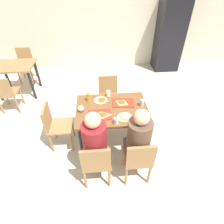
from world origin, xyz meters
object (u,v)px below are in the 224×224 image
(person_in_brown_jacket, at_px, (138,139))
(pizza_slice_b, at_px, (122,102))
(tray_red_far, at_px, (123,103))
(soda_can, at_px, (142,103))
(paper_plate_center, at_px, (101,100))
(pizza_slice_c, at_px, (102,100))
(pizza_slice_d, at_px, (126,117))
(plastic_cup_b, at_px, (116,121))
(person_in_red, at_px, (95,142))
(chair_near_left, at_px, (96,162))
(chair_left_end, at_px, (55,124))
(chair_near_right, at_px, (138,158))
(condiment_bottle, at_px, (88,97))
(background_chair_near, at_px, (6,92))
(main_table, at_px, (112,113))
(foil_bundle, at_px, (81,109))
(pizza_slice_a, at_px, (101,115))
(background_chair_far, at_px, (25,62))
(chair_far_side, at_px, (108,94))
(drink_fridge, at_px, (169,36))
(background_table, at_px, (15,70))
(paper_plate_near_edge, at_px, (125,117))
(tray_red_near, at_px, (100,115))
(plastic_cup_a, at_px, (108,93))

(person_in_brown_jacket, height_order, pizza_slice_b, person_in_brown_jacket)
(tray_red_far, height_order, soda_can, soda_can)
(paper_plate_center, distance_m, pizza_slice_c, 0.02)
(pizza_slice_d, height_order, plastic_cup_b, plastic_cup_b)
(person_in_red, distance_m, paper_plate_center, 0.91)
(chair_near_left, relative_size, person_in_red, 0.68)
(tray_red_far, xyz_separation_m, pizza_slice_c, (-0.36, 0.10, 0.01))
(tray_red_far, bearing_deg, chair_left_end, -173.74)
(chair_near_left, height_order, chair_near_right, same)
(tray_red_far, height_order, condiment_bottle, condiment_bottle)
(chair_left_end, relative_size, background_chair_near, 1.00)
(main_table, distance_m, pizza_slice_b, 0.24)
(foil_bundle, bearing_deg, pizza_slice_a, -25.87)
(pizza_slice_a, relative_size, background_chair_far, 0.28)
(chair_far_side, distance_m, person_in_red, 1.53)
(pizza_slice_c, bearing_deg, pizza_slice_b, -18.82)
(person_in_red, bearing_deg, person_in_brown_jacket, 0.00)
(chair_far_side, distance_m, paper_plate_center, 0.65)
(main_table, height_order, plastic_cup_b, plastic_cup_b)
(condiment_bottle, distance_m, drink_fridge, 3.46)
(chair_near_left, relative_size, chair_far_side, 1.00)
(main_table, height_order, background_table, same)
(chair_left_end, bearing_deg, main_table, 0.00)
(paper_plate_near_edge, bearing_deg, background_chair_far, 129.71)
(chair_near_left, xyz_separation_m, person_in_red, (-0.00, 0.14, 0.25))
(chair_left_end, height_order, person_in_red, person_in_red)
(soda_can, bearing_deg, chair_far_side, 121.99)
(chair_far_side, bearing_deg, background_table, 155.08)
(paper_plate_center, distance_m, pizza_slice_d, 0.61)
(pizza_slice_d, distance_m, drink_fridge, 3.54)
(plastic_cup_b, bearing_deg, soda_can, 39.60)
(chair_far_side, distance_m, background_chair_far, 2.73)
(chair_far_side, distance_m, person_in_brown_jacket, 1.53)
(soda_can, relative_size, background_chair_far, 0.14)
(pizza_slice_c, bearing_deg, background_chair_far, 130.51)
(drink_fridge, bearing_deg, person_in_red, -121.72)
(tray_red_near, xyz_separation_m, plastic_cup_a, (0.17, 0.51, 0.04))
(chair_near_left, distance_m, background_chair_near, 2.62)
(chair_near_left, height_order, background_chair_far, same)
(plastic_cup_a, height_order, soda_can, soda_can)
(chair_near_left, xyz_separation_m, background_table, (-1.83, 2.60, 0.13))
(person_in_red, bearing_deg, background_chair_far, 119.79)
(drink_fridge, bearing_deg, tray_red_far, -121.73)
(tray_red_near, xyz_separation_m, background_chair_near, (-1.92, 1.21, -0.26))
(tray_red_near, distance_m, tray_red_far, 0.49)
(drink_fridge, bearing_deg, background_chair_near, -155.94)
(background_table, bearing_deg, pizza_slice_b, -36.21)
(paper_plate_center, bearing_deg, pizza_slice_d, -53.05)
(chair_near_left, height_order, chair_left_end, same)
(drink_fridge, bearing_deg, person_in_brown_jacket, -114.40)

